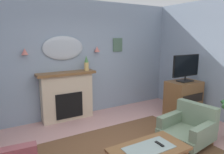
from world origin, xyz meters
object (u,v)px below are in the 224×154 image
object	(u,v)px
wall_sconce_right	(97,49)
tv_remote	(159,144)
fireplace	(67,96)
tv_cabinet	(183,99)
tv_flatscreen	(186,67)
coffee_table	(149,151)
wall_sconce_left	(25,52)
framed_picture	(118,45)
armchair_near_fireplace	(189,126)
wall_mirror	(63,48)
mantel_vase_centre	(86,63)

from	to	relation	value
wall_sconce_right	tv_remote	xyz separation A→B (m)	(-0.34, -2.69, -1.21)
fireplace	tv_cabinet	size ratio (longest dim) A/B	1.51
wall_sconce_right	tv_flatscreen	size ratio (longest dim) A/B	0.17
fireplace	coffee_table	size ratio (longest dim) A/B	1.24
fireplace	tv_flatscreen	world-z (taller)	tv_flatscreen
wall_sconce_left	framed_picture	xyz separation A→B (m)	(2.35, 0.06, 0.09)
framed_picture	armchair_near_fireplace	size ratio (longest dim) A/B	0.39
fireplace	coffee_table	bearing A→B (deg)	-82.74
wall_mirror	armchair_near_fireplace	world-z (taller)	wall_mirror
wall_sconce_right	tv_cabinet	size ratio (longest dim) A/B	0.16
fireplace	wall_mirror	distance (m)	1.15
wall_sconce_left	wall_sconce_right	world-z (taller)	same
wall_sconce_left	tv_cabinet	world-z (taller)	wall_sconce_left
mantel_vase_centre	coffee_table	bearing A→B (deg)	-93.83
framed_picture	armchair_near_fireplace	xyz separation A→B (m)	(0.13, -2.36, -1.44)
tv_flatscreen	mantel_vase_centre	bearing A→B (deg)	147.89
framed_picture	tv_remote	xyz separation A→B (m)	(-0.99, -2.75, -1.30)
framed_picture	tv_flatscreen	bearing A→B (deg)	-54.70
armchair_near_fireplace	tv_flatscreen	xyz separation A→B (m)	(0.90, 0.91, 0.94)
armchair_near_fireplace	tv_flatscreen	size ratio (longest dim) A/B	1.09
fireplace	armchair_near_fireplace	distance (m)	2.76
mantel_vase_centre	wall_sconce_left	world-z (taller)	wall_sconce_left
coffee_table	tv_flatscreen	xyz separation A→B (m)	(2.20, 1.28, 0.86)
mantel_vase_centre	wall_sconce_right	xyz separation A→B (m)	(0.35, 0.12, 0.33)
wall_sconce_right	tv_remote	world-z (taller)	wall_sconce_right
framed_picture	tv_cabinet	bearing A→B (deg)	-54.31
armchair_near_fireplace	tv_cabinet	distance (m)	1.30
fireplace	coffee_table	world-z (taller)	fireplace
wall_sconce_right	tv_flatscreen	bearing A→B (deg)	-39.69
tv_remote	tv_cabinet	world-z (taller)	tv_cabinet
fireplace	framed_picture	size ratio (longest dim) A/B	3.78
tv_cabinet	tv_flatscreen	size ratio (longest dim) A/B	1.07
wall_sconce_left	tv_cabinet	bearing A→B (deg)	-22.11
wall_sconce_right	armchair_near_fireplace	distance (m)	2.78
mantel_vase_centre	wall_mirror	xyz separation A→B (m)	(-0.50, 0.17, 0.38)
wall_sconce_right	tv_cabinet	bearing A→B (deg)	-39.27
tv_flatscreen	coffee_table	bearing A→B (deg)	-149.80
wall_sconce_left	tv_flatscreen	size ratio (longest dim) A/B	0.17
coffee_table	tv_remote	size ratio (longest dim) A/B	6.88
wall_mirror	wall_sconce_right	distance (m)	0.85
armchair_near_fireplace	coffee_table	bearing A→B (deg)	-163.94
tv_flatscreen	wall_sconce_right	bearing A→B (deg)	140.31
fireplace	mantel_vase_centre	bearing A→B (deg)	-3.24
wall_sconce_left	tv_remote	bearing A→B (deg)	-63.10
tv_remote	coffee_table	bearing A→B (deg)	175.98
tv_cabinet	armchair_near_fireplace	bearing A→B (deg)	-134.11
wall_sconce_right	tv_remote	size ratio (longest dim) A/B	0.88
mantel_vase_centre	framed_picture	size ratio (longest dim) A/B	1.00
tv_cabinet	wall_mirror	bearing A→B (deg)	150.64
framed_picture	wall_mirror	bearing A→B (deg)	-179.62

